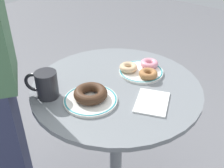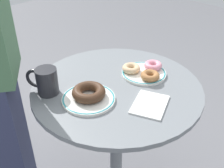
{
  "view_description": "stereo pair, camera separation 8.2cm",
  "coord_description": "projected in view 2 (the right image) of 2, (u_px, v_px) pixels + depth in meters",
  "views": [
    {
      "loc": [
        -0.7,
        -0.54,
        1.32
      ],
      "look_at": [
        -0.03,
        0.0,
        0.76
      ],
      "focal_mm": 44.36,
      "sensor_mm": 36.0,
      "label": 1
    },
    {
      "loc": [
        -0.64,
        -0.61,
        1.32
      ],
      "look_at": [
        -0.03,
        0.0,
        0.76
      ],
      "focal_mm": 44.36,
      "sensor_mm": 36.0,
      "label": 2
    }
  ],
  "objects": [
    {
      "name": "paper_napkin",
      "position": [
        150.0,
        104.0,
        0.95
      ],
      "size": [
        0.18,
        0.16,
        0.01
      ],
      "primitive_type": "cube",
      "rotation": [
        0.0,
        0.0,
        0.4
      ],
      "color": "white",
      "rests_on": "cafe_table"
    },
    {
      "name": "cafe_table",
      "position": [
        116.0,
        134.0,
        1.19
      ],
      "size": [
        0.65,
        0.65,
        0.74
      ],
      "color": "slate",
      "rests_on": "ground"
    },
    {
      "name": "coffee_mug",
      "position": [
        46.0,
        81.0,
        0.99
      ],
      "size": [
        0.09,
        0.11,
        0.1
      ],
      "color": "#28282D",
      "rests_on": "cafe_table"
    },
    {
      "name": "plate_left",
      "position": [
        89.0,
        99.0,
        0.98
      ],
      "size": [
        0.19,
        0.19,
        0.01
      ],
      "color": "white",
      "rests_on": "cafe_table"
    },
    {
      "name": "donut_glazed",
      "position": [
        131.0,
        68.0,
        1.12
      ],
      "size": [
        0.1,
        0.1,
        0.02
      ],
      "primitive_type": "torus",
      "rotation": [
        0.0,
        0.0,
        5.48
      ],
      "color": "#E0B789",
      "rests_on": "plate_right"
    },
    {
      "name": "donut_pink_frosted",
      "position": [
        153.0,
        65.0,
        1.14
      ],
      "size": [
        0.1,
        0.1,
        0.02
      ],
      "primitive_type": "torus",
      "rotation": [
        0.0,
        0.0,
        3.92
      ],
      "color": "pink",
      "rests_on": "plate_right"
    },
    {
      "name": "plate_right",
      "position": [
        144.0,
        73.0,
        1.12
      ],
      "size": [
        0.18,
        0.18,
        0.01
      ],
      "color": "white",
      "rests_on": "cafe_table"
    },
    {
      "name": "donut_chocolate",
      "position": [
        89.0,
        92.0,
        0.97
      ],
      "size": [
        0.15,
        0.15,
        0.03
      ],
      "primitive_type": "torus",
      "rotation": [
        0.0,
        0.0,
        4.34
      ],
      "color": "#422819",
      "rests_on": "plate_left"
    },
    {
      "name": "donut_cinnamon",
      "position": [
        150.0,
        76.0,
        1.07
      ],
      "size": [
        0.08,
        0.08,
        0.02
      ],
      "primitive_type": "torus",
      "rotation": [
        0.0,
        0.0,
        4.63
      ],
      "color": "#A36B3D",
      "rests_on": "plate_right"
    }
  ]
}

